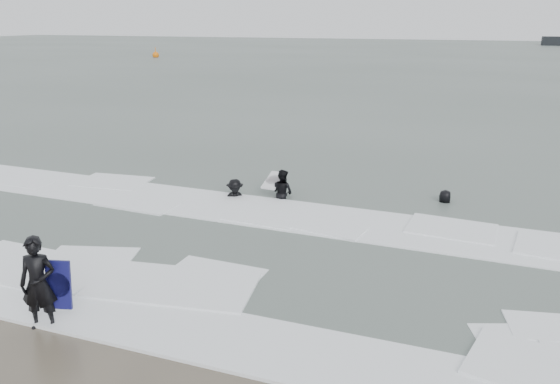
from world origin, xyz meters
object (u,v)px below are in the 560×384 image
(surfer_right_far, at_px, (445,203))
(buoy, at_px, (156,55))
(surfer_wading, at_px, (282,199))
(surfer_centre, at_px, (45,327))
(surfer_breaker, at_px, (235,199))

(surfer_right_far, height_order, buoy, buoy)
(surfer_wading, bearing_deg, surfer_centre, 101.18)
(surfer_breaker, relative_size, buoy, 0.92)
(surfer_centre, xyz_separation_m, buoy, (-41.81, 66.99, 0.42))
(surfer_centre, xyz_separation_m, surfer_right_far, (6.50, 10.47, 0.00))
(surfer_centre, height_order, surfer_breaker, surfer_centre)
(surfer_centre, distance_m, surfer_wading, 9.10)
(surfer_breaker, distance_m, surfer_right_far, 6.81)
(buoy, bearing_deg, surfer_breaker, -54.47)
(surfer_centre, bearing_deg, buoy, 101.07)
(surfer_breaker, bearing_deg, buoy, 90.18)
(surfer_breaker, xyz_separation_m, surfer_right_far, (6.50, 2.03, 0.00))
(surfer_centre, height_order, buoy, buoy)
(surfer_wading, bearing_deg, surfer_right_far, -143.00)
(surfer_centre, bearing_deg, surfer_wading, 59.78)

